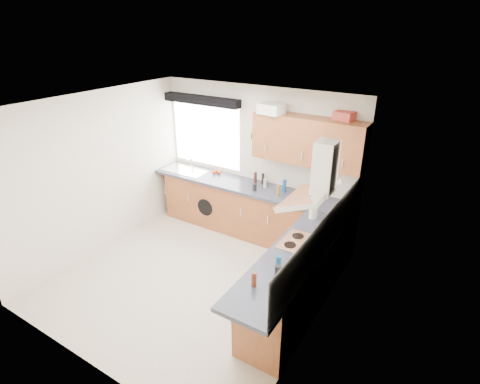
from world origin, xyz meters
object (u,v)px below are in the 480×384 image
Objects in this scene: upper_cabinets at (308,141)px; oven at (300,276)px; washing_machine at (215,201)px; extractor_hood at (317,181)px.

oven is at bearing -67.46° from upper_cabinets.
upper_cabinets is (-0.55, 1.32, 1.38)m from oven.
washing_machine is (-2.20, 1.22, 0.01)m from oven.
washing_machine is (-2.30, 1.22, -1.34)m from extractor_hood.
extractor_hood is at bearing -24.81° from washing_machine.
upper_cabinets reaches higher than washing_machine.
extractor_hood is at bearing -0.00° from oven.
washing_machine is at bearing 152.04° from extractor_hood.
washing_machine reaches higher than oven.
washing_machine is at bearing 150.97° from oven.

